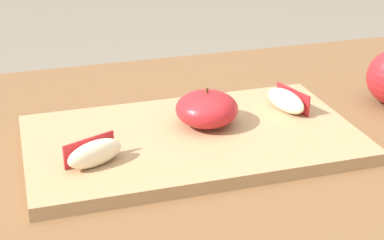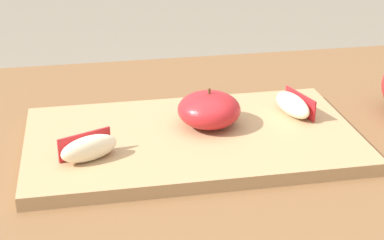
{
  "view_description": "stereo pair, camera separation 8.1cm",
  "coord_description": "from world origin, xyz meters",
  "px_view_note": "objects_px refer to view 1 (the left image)",
  "views": [
    {
      "loc": [
        -0.27,
        -0.69,
        1.13
      ],
      "look_at": [
        -0.06,
        0.01,
        0.79
      ],
      "focal_mm": 56.66,
      "sensor_mm": 36.0,
      "label": 1
    },
    {
      "loc": [
        -0.19,
        -0.71,
        1.13
      ],
      "look_at": [
        -0.06,
        0.01,
        0.79
      ],
      "focal_mm": 56.66,
      "sensor_mm": 36.0,
      "label": 2
    }
  ],
  "objects_px": {
    "apple_half_skin_up": "(207,109)",
    "apple_wedge_right": "(286,101)",
    "cutting_board": "(192,139)",
    "apple_wedge_left": "(95,153)"
  },
  "relations": [
    {
      "from": "cutting_board",
      "to": "apple_half_skin_up",
      "type": "bearing_deg",
      "value": 37.43
    },
    {
      "from": "cutting_board",
      "to": "apple_wedge_right",
      "type": "relative_size",
      "value": 5.73
    },
    {
      "from": "cutting_board",
      "to": "apple_wedge_right",
      "type": "distance_m",
      "value": 0.16
    },
    {
      "from": "apple_half_skin_up",
      "to": "apple_wedge_right",
      "type": "xyz_separation_m",
      "value": [
        0.13,
        0.01,
        -0.01
      ]
    },
    {
      "from": "apple_half_skin_up",
      "to": "apple_wedge_right",
      "type": "bearing_deg",
      "value": 5.21
    },
    {
      "from": "cutting_board",
      "to": "apple_half_skin_up",
      "type": "height_order",
      "value": "apple_half_skin_up"
    },
    {
      "from": "cutting_board",
      "to": "apple_wedge_left",
      "type": "distance_m",
      "value": 0.15
    },
    {
      "from": "cutting_board",
      "to": "apple_wedge_right",
      "type": "height_order",
      "value": "apple_wedge_right"
    },
    {
      "from": "apple_half_skin_up",
      "to": "apple_wedge_left",
      "type": "relative_size",
      "value": 1.12
    },
    {
      "from": "apple_half_skin_up",
      "to": "cutting_board",
      "type": "bearing_deg",
      "value": -142.57
    }
  ]
}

